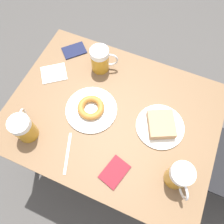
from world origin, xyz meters
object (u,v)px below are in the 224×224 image
at_px(passport_near_edge, 115,172).
at_px(beer_mug_right, 100,60).
at_px(plate_with_donut, 91,109).
at_px(plate_with_cake, 161,125).
at_px(fork, 68,153).
at_px(passport_far_edge, 74,50).
at_px(beer_mug_left, 24,128).
at_px(beer_mug_center, 179,176).
at_px(napkin_folded, 54,73).

bearing_deg(passport_near_edge, beer_mug_right, -149.61).
distance_m(plate_with_donut, passport_near_edge, 0.32).
relative_size(plate_with_cake, plate_with_donut, 0.91).
height_order(beer_mug_right, passport_near_edge, beer_mug_right).
height_order(plate_with_cake, fork, plate_with_cake).
xyz_separation_m(plate_with_donut, passport_far_edge, (-0.30, -0.25, -0.01)).
relative_size(plate_with_cake, passport_far_edge, 1.51).
height_order(plate_with_donut, passport_far_edge, plate_with_donut).
bearing_deg(beer_mug_left, fork, 86.29).
height_order(plate_with_cake, passport_far_edge, plate_with_cake).
xyz_separation_m(fork, passport_near_edge, (-0.01, 0.23, 0.00)).
height_order(beer_mug_right, fork, beer_mug_right).
relative_size(plate_with_cake, beer_mug_center, 1.66).
height_order(plate_with_cake, plate_with_donut, plate_with_cake).
bearing_deg(passport_far_edge, beer_mug_left, 3.37).
bearing_deg(passport_near_edge, plate_with_cake, 157.40).
distance_m(plate_with_cake, passport_far_edge, 0.64).
distance_m(plate_with_cake, beer_mug_right, 0.45).
relative_size(beer_mug_left, beer_mug_center, 1.00).
distance_m(plate_with_donut, passport_far_edge, 0.39).
bearing_deg(fork, napkin_folded, -142.50).
height_order(beer_mug_left, fork, beer_mug_left).
bearing_deg(beer_mug_left, passport_far_edge, -176.63).
bearing_deg(plate_with_cake, beer_mug_right, -117.02).
bearing_deg(napkin_folded, passport_far_edge, 170.88).
relative_size(plate_with_cake, beer_mug_right, 1.66).
bearing_deg(napkin_folded, passport_near_edge, 55.10).
height_order(beer_mug_left, napkin_folded, beer_mug_left).
xyz_separation_m(passport_near_edge, passport_far_edge, (-0.53, -0.47, 0.00)).
height_order(beer_mug_right, napkin_folded, beer_mug_right).
bearing_deg(beer_mug_right, plate_with_donut, 13.65).
bearing_deg(plate_with_cake, fork, -50.28).
bearing_deg(plate_with_cake, beer_mug_center, 32.83).
height_order(fork, passport_far_edge, passport_far_edge).
relative_size(napkin_folded, passport_near_edge, 1.17).
bearing_deg(napkin_folded, beer_mug_center, 69.87).
bearing_deg(beer_mug_center, beer_mug_right, -127.54).
relative_size(beer_mug_right, fork, 0.76).
bearing_deg(passport_near_edge, napkin_folded, -124.90).
distance_m(beer_mug_left, passport_far_edge, 0.53).
relative_size(beer_mug_center, fork, 0.76).
bearing_deg(fork, plate_with_cake, 129.72).
relative_size(plate_with_cake, fork, 1.25).
bearing_deg(plate_with_donut, beer_mug_center, 71.52).
distance_m(napkin_folded, fork, 0.45).
xyz_separation_m(napkin_folded, passport_near_edge, (0.35, 0.50, 0.00)).
height_order(plate_with_donut, passport_near_edge, plate_with_donut).
height_order(beer_mug_right, passport_far_edge, beer_mug_right).
distance_m(plate_with_donut, napkin_folded, 0.30).
bearing_deg(plate_with_donut, plate_with_cake, 97.99).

